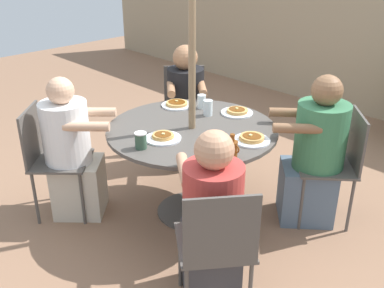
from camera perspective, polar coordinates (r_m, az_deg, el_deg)
name	(u,v)px	position (r m, az deg, el deg)	size (l,w,h in m)	color
ground_plane	(192,211)	(3.67, 0.00, -8.54)	(12.00, 12.00, 0.00)	#8C664C
back_fence	(380,50)	(5.74, 22.80, 10.94)	(10.00, 0.06, 1.63)	tan
patio_table	(192,143)	(3.37, 0.00, 0.12)	(1.26, 1.26, 0.73)	#4C4742
umbrella_pole	(192,91)	(3.22, 0.00, 6.77)	(0.05, 0.05, 2.04)	#846B4C
patio_chair_north	(217,243)	(2.50, 3.16, -12.48)	(0.58, 0.58, 0.88)	#514C47
diner_north	(212,225)	(2.63, 2.51, -10.22)	(0.60, 0.57, 1.12)	#3D3D42
patio_chair_east	(337,160)	(3.51, 17.97, -1.89)	(0.59, 0.59, 0.88)	#514C47
diner_east	(314,157)	(3.47, 15.25, -1.64)	(0.63, 0.61, 1.16)	slate
patio_chair_south	(185,105)	(4.41, -0.91, 4.92)	(0.59, 0.59, 0.88)	#514C47
diner_south	(186,110)	(4.25, -0.80, 4.29)	(0.59, 0.57, 1.14)	gray
patio_chair_west	(50,154)	(3.59, -17.60, -1.22)	(0.59, 0.59, 0.88)	#514C47
diner_west	(72,155)	(3.54, -14.97, -1.30)	(0.59, 0.59, 1.12)	beige
pancake_plate_a	(237,112)	(3.60, 5.74, 4.09)	(0.26, 0.26, 0.05)	white
pancake_plate_b	(163,137)	(3.14, -3.69, 0.88)	(0.26, 0.26, 0.05)	white
pancake_plate_c	(177,104)	(3.75, -1.94, 5.07)	(0.26, 0.26, 0.05)	white
pancake_plate_d	(252,139)	(3.12, 7.59, 0.64)	(0.26, 0.26, 0.05)	white
syrup_bottle	(232,149)	(2.85, 5.10, -0.65)	(0.10, 0.08, 0.17)	brown
coffee_cup	(141,140)	(3.00, -6.52, 0.45)	(0.08, 0.08, 0.11)	#33513D
drinking_glass_a	(202,101)	(3.69, 1.22, 5.42)	(0.07, 0.07, 0.11)	silver
drinking_glass_b	(208,108)	(3.53, 2.03, 4.61)	(0.07, 0.07, 0.12)	silver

